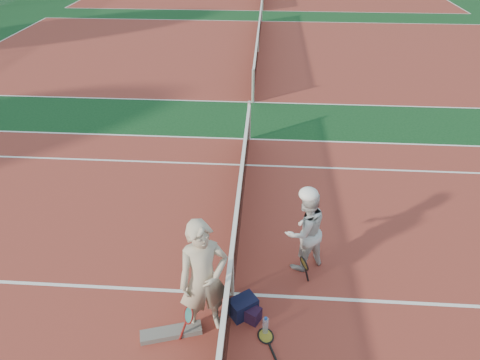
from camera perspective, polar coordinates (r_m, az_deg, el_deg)
name	(u,v)px	position (r m, az deg, el deg)	size (l,w,h in m)	color
ground	(233,294)	(7.34, -1.00, -14.96)	(130.00, 130.00, 0.00)	#103A19
court_main	(233,294)	(7.34, -1.00, -14.95)	(23.77, 10.97, 0.01)	maroon
court_far_a	(258,52)	(19.16, 2.42, 16.73)	(23.77, 10.97, 0.01)	maroon
net_main	(232,272)	(6.96, -1.04, -12.17)	(0.10, 10.98, 1.02)	black
net_far_a	(258,40)	(19.02, 2.46, 18.20)	(0.10, 10.98, 1.02)	black
player_a	(204,279)	(6.21, -4.89, -13.04)	(0.73, 0.48, 1.99)	#C2B396
player_b	(305,230)	(7.36, 8.63, -6.65)	(0.77, 0.60, 1.58)	silver
racket_red	(189,322)	(6.65, -6.78, -18.30)	(0.25, 0.27, 0.57)	maroon
racket_black_held	(303,271)	(7.37, 8.46, -11.87)	(0.18, 0.27, 0.59)	black
racket_spare	(266,336)	(6.82, 3.44, -20.03)	(0.60, 0.27, 0.03)	black
sports_bag_navy	(243,307)	(6.95, 0.42, -16.56)	(0.41, 0.28, 0.33)	black
sports_bag_purple	(250,314)	(6.92, 1.40, -17.39)	(0.30, 0.21, 0.25)	black
net_cover_canvas	(171,332)	(6.88, -9.16, -19.43)	(0.91, 0.21, 0.10)	#625F59
water_bottle	(265,326)	(6.75, 3.41, -18.85)	(0.09, 0.09, 0.30)	silver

